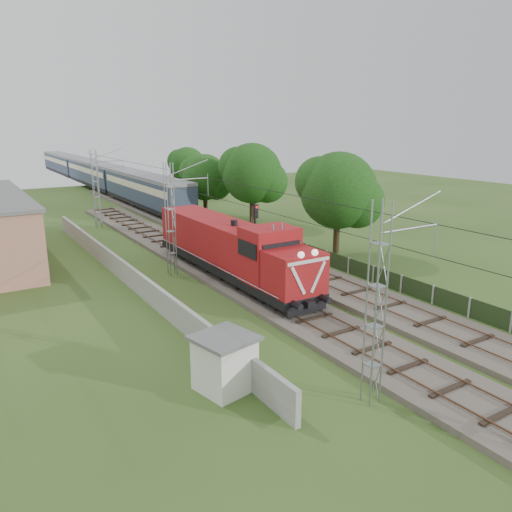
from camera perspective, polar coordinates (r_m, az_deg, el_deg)
ground at (r=28.13m, az=5.83°, el=-7.30°), size 140.00×140.00×0.00m
track_main at (r=33.53m, az=-1.45°, el=-3.18°), size 4.20×70.00×0.45m
track_side at (r=46.84m, az=-4.20°, el=2.05°), size 4.20×80.00×0.45m
catenary at (r=35.68m, az=-9.68°, el=4.14°), size 3.31×70.00×8.00m
boundary_wall at (r=35.31m, az=-14.78°, el=-1.78°), size 0.25×40.00×1.50m
fence at (r=35.10m, az=13.29°, el=-2.04°), size 0.12×32.00×1.20m
locomotive at (r=34.35m, az=-2.89°, el=0.94°), size 3.11×17.75×4.51m
coach_rake at (r=87.96m, az=-18.00°, el=9.08°), size 3.29×73.30×3.80m
signal_post at (r=37.62m, az=-0.06°, el=3.74°), size 0.53×0.41×4.80m
relay_hut at (r=20.79m, az=-3.61°, el=-12.06°), size 2.71×2.71×2.35m
tree_a at (r=41.12m, az=9.49°, el=7.30°), size 6.53×6.22×8.46m
tree_b at (r=53.44m, az=-0.37°, el=9.34°), size 6.66×6.35×8.64m
tree_c at (r=58.51m, az=-5.81°, el=8.88°), size 5.56×5.30×7.21m
tree_d at (r=74.92m, az=-7.78°, el=10.16°), size 5.60×5.33×7.25m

